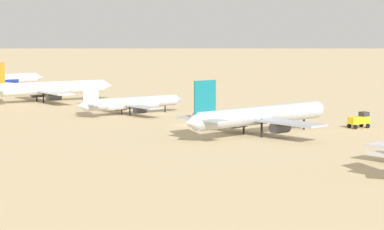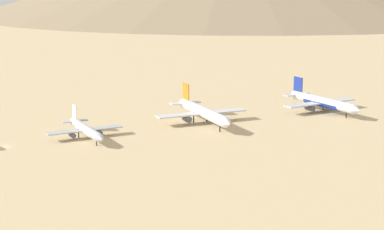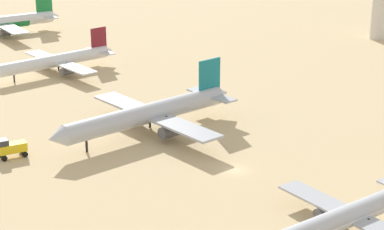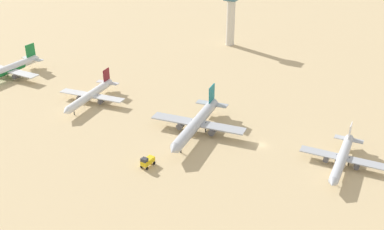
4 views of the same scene
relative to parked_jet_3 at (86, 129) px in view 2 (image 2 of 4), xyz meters
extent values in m
plane|color=tan|center=(-1.05, -28.56, -3.34)|extent=(1800.00, 1800.00, 0.00)
cylinder|color=#B2B7C1|center=(0.28, 0.01, 0.13)|extent=(29.85, 4.09, 3.14)
cone|color=#B2B7C1|center=(16.47, 0.53, 0.13)|extent=(2.74, 3.16, 3.08)
cone|color=#B2B7C1|center=(-15.75, -0.50, 0.13)|extent=(2.40, 2.90, 2.83)
cube|color=white|center=(-12.78, -0.41, 3.81)|extent=(4.55, 0.43, 5.79)
cube|color=#A4A8B2|center=(-13.28, -0.42, 0.44)|extent=(2.96, 10.00, 0.30)
cube|color=#A4A8B2|center=(-0.96, -0.03, -0.42)|extent=(5.03, 28.23, 0.37)
cylinder|color=#4C4C54|center=(-0.46, 4.95, -1.56)|extent=(3.53, 2.01, 1.90)
cylinder|color=#4C4C54|center=(-0.14, -4.97, -1.56)|extent=(3.53, 2.01, 1.90)
cylinder|color=black|center=(11.58, 0.37, -1.76)|extent=(0.36, 0.36, 3.16)
cylinder|color=black|center=(-1.86, 2.09, -1.76)|extent=(0.36, 0.36, 3.16)
cylinder|color=black|center=(-1.72, -2.21, -1.76)|extent=(0.36, 0.36, 3.16)
cylinder|color=white|center=(0.28, 0.01, -0.11)|extent=(16.46, 3.67, 3.15)
cylinder|color=silver|center=(-2.93, 48.89, 1.32)|extent=(40.11, 5.64, 4.22)
cone|color=silver|center=(18.83, 48.11, 1.32)|extent=(3.70, 4.26, 4.14)
cone|color=silver|center=(-24.46, 49.66, 1.32)|extent=(3.24, 3.91, 3.80)
cube|color=orange|center=(-20.46, 49.51, 6.27)|extent=(6.12, 0.61, 7.78)
cube|color=silver|center=(-21.13, 49.54, 1.75)|extent=(4.03, 13.45, 0.40)
cube|color=silver|center=(-4.59, 48.95, 0.58)|extent=(6.90, 37.94, 0.50)
cylinder|color=#4C4C54|center=(-3.46, 55.57, -0.94)|extent=(4.75, 2.72, 2.55)
cylinder|color=#4C4C54|center=(-3.94, 42.25, -0.94)|extent=(4.75, 2.72, 2.55)
cylinder|color=black|center=(12.26, 48.34, -1.22)|extent=(0.49, 0.49, 4.24)
cylinder|color=black|center=(-5.60, 51.87, -1.22)|extent=(0.49, 0.49, 4.24)
cylinder|color=black|center=(-5.80, 46.10, -1.22)|extent=(0.49, 0.49, 4.24)
cylinder|color=silver|center=(-0.83, 105.46, 1.12)|extent=(38.48, 7.11, 4.04)
cone|color=silver|center=(19.94, 107.14, 1.12)|extent=(3.71, 4.22, 3.96)
cone|color=silver|center=(-21.39, 103.80, 1.12)|extent=(3.26, 3.86, 3.64)
cube|color=navy|center=(-17.57, 104.11, 5.86)|extent=(5.86, 0.84, 7.44)
cube|color=#B6BBC5|center=(-18.21, 104.06, 1.53)|extent=(4.42, 12.99, 0.38)
cube|color=#B6BBC5|center=(-2.42, 105.33, 0.42)|extent=(8.21, 36.46, 0.48)
cylinder|color=#4C4C54|center=(-2.09, 111.76, -1.05)|extent=(4.65, 2.80, 2.45)
cylinder|color=#4C4C54|center=(-1.06, 99.04, -1.05)|extent=(4.65, 2.80, 2.45)
cylinder|color=black|center=(13.67, 106.64, -1.31)|extent=(0.47, 0.47, 4.06)
cylinder|color=black|center=(-3.70, 108.00, -1.31)|extent=(0.47, 0.47, 4.06)
cylinder|color=black|center=(-3.26, 102.49, -1.31)|extent=(0.47, 0.47, 4.06)
cylinder|color=navy|center=(-0.83, 105.46, 0.82)|extent=(21.31, 5.73, 4.05)
camera|label=1|loc=(-110.34, -188.04, 20.36)|focal=73.06mm
camera|label=2|loc=(220.28, -62.81, 54.28)|focal=60.25mm
camera|label=3|loc=(70.39, 61.86, 47.37)|focal=64.49mm
camera|label=4|loc=(137.34, 16.59, 80.17)|focal=42.67mm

